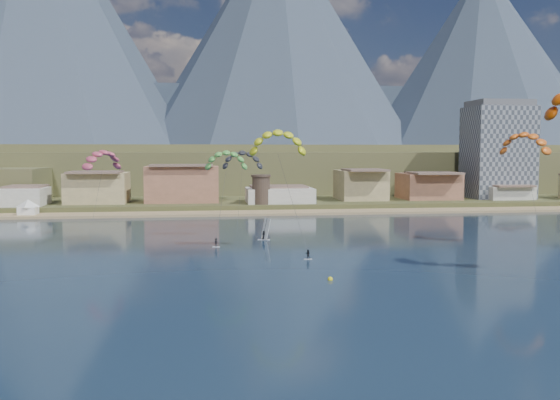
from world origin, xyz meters
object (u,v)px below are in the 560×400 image
object	(u,v)px
windsurfer	(265,233)
buoy	(330,279)
apartment_tower	(498,150)
kitesurfer_yellow	(278,139)
watchtower	(261,189)
kitesurfer_green	(226,158)

from	to	relation	value
windsurfer	buoy	size ratio (longest dim) A/B	6.04
apartment_tower	kitesurfer_yellow	distance (m)	117.78
buoy	kitesurfer_yellow	bearing A→B (deg)	98.78
watchtower	kitesurfer_yellow	world-z (taller)	kitesurfer_yellow
watchtower	kitesurfer_yellow	bearing A→B (deg)	-93.06
kitesurfer_green	windsurfer	distance (m)	16.95
kitesurfer_yellow	windsurfer	size ratio (longest dim) A/B	5.37
kitesurfer_green	kitesurfer_yellow	bearing A→B (deg)	-61.70
kitesurfer_green	windsurfer	bearing A→B (deg)	-26.86
kitesurfer_yellow	kitesurfer_green	world-z (taller)	kitesurfer_yellow
apartment_tower	buoy	bearing A→B (deg)	-126.28
windsurfer	buoy	world-z (taller)	windsurfer
kitesurfer_yellow	buoy	world-z (taller)	kitesurfer_yellow
apartment_tower	kitesurfer_yellow	world-z (taller)	apartment_tower
kitesurfer_yellow	buoy	distance (m)	32.56
apartment_tower	watchtower	xyz separation A→B (m)	(-80.00, -14.00, -11.45)
apartment_tower	kitesurfer_green	xyz separation A→B (m)	(-92.16, -67.11, -1.65)
apartment_tower	kitesurfer_yellow	bearing A→B (deg)	-135.28
watchtower	windsurfer	world-z (taller)	watchtower
buoy	kitesurfer_green	bearing A→B (deg)	106.71
watchtower	kitesurfer_green	size ratio (longest dim) A/B	0.44
kitesurfer_yellow	windsurfer	distance (m)	21.94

